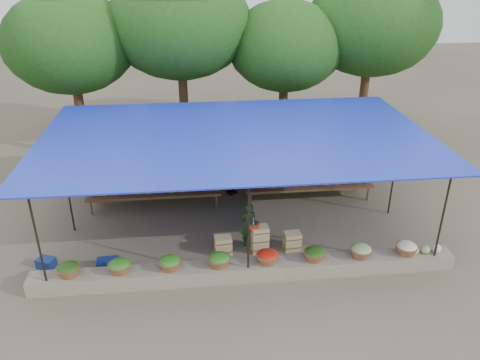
{
  "coord_description": "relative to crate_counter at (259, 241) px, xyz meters",
  "views": [
    {
      "loc": [
        -1.21,
        -12.24,
        7.32
      ],
      "look_at": [
        0.13,
        0.2,
        1.3
      ],
      "focal_mm": 35.0,
      "sensor_mm": 36.0,
      "label": 1
    }
  ],
  "objects": [
    {
      "name": "stone_curb",
      "position": [
        -0.45,
        -1.11,
        -0.11
      ],
      "size": [
        10.6,
        0.55,
        0.4
      ],
      "primitive_type": "cube",
      "color": "#656151",
      "rests_on": "ground"
    },
    {
      "name": "customer_mid",
      "position": [
        -0.4,
        3.49,
        0.57
      ],
      "size": [
        1.3,
        1.19,
        1.76
      ],
      "primitive_type": "imported",
      "rotation": [
        0.0,
        0.0,
        0.62
      ],
      "color": "slate",
      "rests_on": "ground"
    },
    {
      "name": "blue_crate_back",
      "position": [
        -5.58,
        -0.15,
        -0.18
      ],
      "size": [
        0.53,
        0.47,
        0.27
      ],
      "primitive_type": "cube",
      "rotation": [
        0.0,
        0.0,
        -0.42
      ],
      "color": "navy",
      "rests_on": "ground"
    },
    {
      "name": "ground",
      "position": [
        -0.45,
        1.64,
        -0.31
      ],
      "size": [
        60.0,
        60.0,
        0.0
      ],
      "primitive_type": "plane",
      "color": "brown",
      "rests_on": "ground"
    },
    {
      "name": "crate_counter",
      "position": [
        0.0,
        0.0,
        0.0
      ],
      "size": [
        2.38,
        0.38,
        0.77
      ],
      "color": "tan",
      "rests_on": "ground"
    },
    {
      "name": "stall_canopy",
      "position": [
        -0.45,
        1.71,
        2.36
      ],
      "size": [
        10.8,
        6.6,
        2.82
      ],
      "color": "black",
      "rests_on": "ground"
    },
    {
      "name": "customer_right",
      "position": [
        3.19,
        3.72,
        0.54
      ],
      "size": [
        1.0,
        1.01,
        1.71
      ],
      "primitive_type": "imported",
      "rotation": [
        0.0,
        0.0,
        -0.8
      ],
      "color": "slate",
      "rests_on": "ground"
    },
    {
      "name": "tree_row",
      "position": [
        0.06,
        7.73,
        4.39
      ],
      "size": [
        16.51,
        5.5,
        7.12
      ],
      "color": "#3D2916",
      "rests_on": "ground"
    },
    {
      "name": "blue_crate_front",
      "position": [
        -3.96,
        -0.47,
        -0.15
      ],
      "size": [
        0.56,
        0.42,
        0.32
      ],
      "primitive_type": "cube",
      "rotation": [
        0.0,
        0.0,
        0.06
      ],
      "color": "navy",
      "rests_on": "ground"
    },
    {
      "name": "fruit_table_right",
      "position": [
        2.06,
        2.99,
        0.3
      ],
      "size": [
        4.21,
        0.95,
        0.93
      ],
      "color": "#4A321D",
      "rests_on": "ground"
    },
    {
      "name": "produce_baskets",
      "position": [
        -0.55,
        -1.11,
        0.25
      ],
      "size": [
        8.98,
        0.58,
        0.34
      ],
      "color": "brown",
      "rests_on": "stone_curb"
    },
    {
      "name": "customer_left",
      "position": [
        -3.69,
        3.41,
        0.48
      ],
      "size": [
        0.81,
        0.66,
        1.57
      ],
      "primitive_type": "imported",
      "rotation": [
        0.0,
        0.0,
        0.08
      ],
      "color": "slate",
      "rests_on": "ground"
    },
    {
      "name": "vendor_seated",
      "position": [
        -0.25,
        0.33,
        0.34
      ],
      "size": [
        0.53,
        0.4,
        1.3
      ],
      "primitive_type": "imported",
      "rotation": [
        0.0,
        0.0,
        3.33
      ],
      "color": "#193719",
      "rests_on": "ground"
    },
    {
      "name": "fruit_table_left",
      "position": [
        -2.94,
        2.99,
        0.3
      ],
      "size": [
        4.21,
        0.95,
        0.93
      ],
      "color": "#4A321D",
      "rests_on": "ground"
    },
    {
      "name": "weighing_scale",
      "position": [
        -0.16,
        0.0,
        0.53
      ],
      "size": [
        0.3,
        0.3,
        0.32
      ],
      "color": "red",
      "rests_on": "crate_counter"
    },
    {
      "name": "netting_backdrop",
      "position": [
        -0.45,
        4.79,
        0.94
      ],
      "size": [
        10.6,
        0.06,
        2.5
      ],
      "primitive_type": "cube",
      "color": "#1C4A1A",
      "rests_on": "ground"
    }
  ]
}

